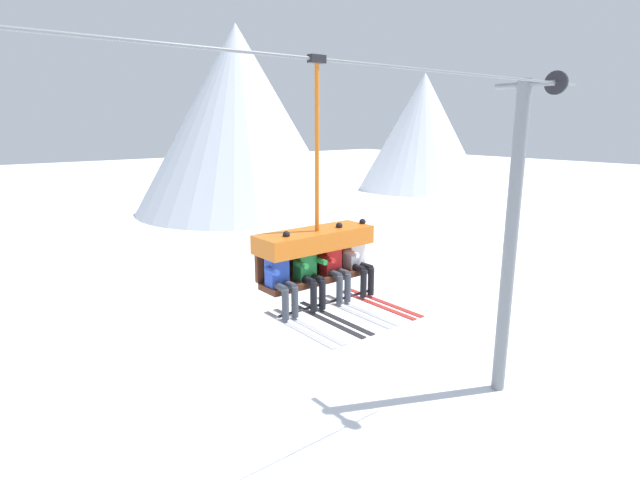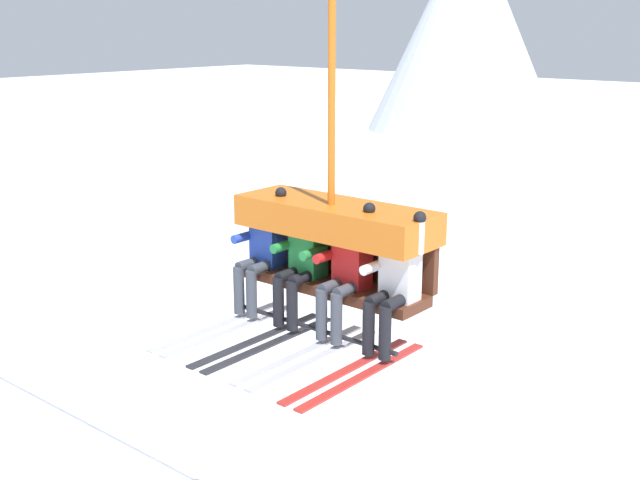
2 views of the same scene
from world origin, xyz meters
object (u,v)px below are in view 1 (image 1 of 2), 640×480
Objects in this scene: lift_tower_far at (512,236)px; skier_green at (310,271)px; skier_white at (359,258)px; chairlift_chair at (314,245)px; skier_red at (335,263)px; skier_blue at (282,276)px.

lift_tower_far is 7.67m from skier_green.
skier_white is at bearing 0.36° from skier_green.
skier_green is at bearing -179.64° from skier_white.
chairlift_chair is 0.48m from skier_green.
skier_red is at bearing -172.53° from lift_tower_far.
skier_blue reaches higher than skier_green.
lift_tower_far is 8.20m from skier_blue.
lift_tower_far is 5.13× the size of skier_white.
skier_blue is (-8.12, -0.92, 0.71)m from lift_tower_far.
chairlift_chair is 2.27× the size of skier_white.
skier_blue is at bearing 179.27° from skier_green.
skier_red is (-7.05, -0.92, 0.71)m from lift_tower_far.
skier_blue is (-0.80, -0.21, -0.31)m from chairlift_chair.
lift_tower_far is at bearing 6.49° from skier_blue.
lift_tower_far is at bearing 8.08° from skier_white.
lift_tower_far is 2.26× the size of chairlift_chair.
skier_green is (-7.59, -0.93, 0.69)m from lift_tower_far.
skier_green is 0.54m from skier_red.
chairlift_chair reaches higher than skier_white.
skier_green is 1.08m from skier_white.
skier_green is 1.00× the size of skier_red.
skier_red reaches higher than skier_green.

